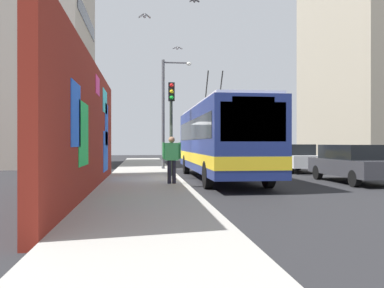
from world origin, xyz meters
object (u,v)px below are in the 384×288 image
at_px(street_lamp, 167,106).
at_px(traffic_light, 171,113).
at_px(parked_car_champagne, 264,154).
at_px(city_bus, 220,139).
at_px(parked_car_dark_gray, 352,163).
at_px(parked_car_white, 294,157).
at_px(pedestrian_at_curb, 172,156).

bearing_deg(street_lamp, traffic_light, 178.96).
bearing_deg(parked_car_champagne, street_lamp, 121.63).
bearing_deg(parked_car_champagne, city_bus, 153.47).
relative_size(traffic_light, street_lamp, 0.67).
bearing_deg(parked_car_dark_gray, traffic_light, 70.83).
xyz_separation_m(parked_car_white, traffic_light, (-3.92, 7.35, 2.19)).
bearing_deg(parked_car_dark_gray, street_lamp, 42.12).
bearing_deg(street_lamp, pedestrian_at_curb, 177.89).
bearing_deg(pedestrian_at_curb, city_bus, -37.93).
relative_size(city_bus, pedestrian_at_curb, 6.57).
bearing_deg(parked_car_champagne, traffic_light, 143.49).
xyz_separation_m(parked_car_white, pedestrian_at_curb, (-7.47, 7.58, 0.35)).
bearing_deg(traffic_light, parked_car_white, -61.92).
xyz_separation_m(parked_car_champagne, traffic_light, (-9.93, 7.35, 2.19)).
distance_m(parked_car_white, traffic_light, 8.61).
bearing_deg(parked_car_white, street_lamp, 77.99).
bearing_deg(parked_car_champagne, pedestrian_at_curb, 150.63).
bearing_deg(traffic_light, pedestrian_at_curb, 176.23).
height_order(parked_car_dark_gray, street_lamp, street_lamp).
distance_m(parked_car_dark_gray, street_lamp, 11.22).
relative_size(city_bus, parked_car_champagne, 2.40).
bearing_deg(parked_car_dark_gray, pedestrian_at_curb, 97.44).
bearing_deg(parked_car_white, pedestrian_at_curb, 134.56).
distance_m(parked_car_dark_gray, pedestrian_at_curb, 7.66).
xyz_separation_m(parked_car_white, parked_car_champagne, (6.01, -0.00, 0.00)).
relative_size(parked_car_white, parked_car_champagne, 0.89).
bearing_deg(city_bus, parked_car_champagne, -26.53).
bearing_deg(pedestrian_at_curb, traffic_light, -3.77).
bearing_deg(parked_car_white, traffic_light, 118.08).
height_order(city_bus, traffic_light, city_bus).
relative_size(pedestrian_at_curb, street_lamp, 0.27).
distance_m(city_bus, street_lamp, 6.60).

